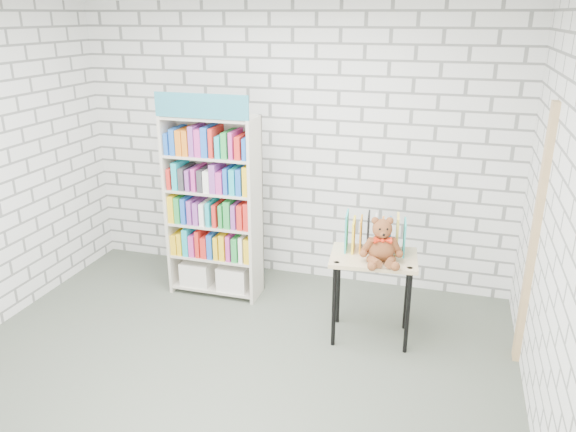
# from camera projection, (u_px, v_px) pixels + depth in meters

# --- Properties ---
(ground) EXTENTS (4.50, 4.50, 0.00)m
(ground) POSITION_uv_depth(u_px,v_px,m) (221.00, 378.00, 4.37)
(ground) COLOR #4C5346
(ground) RESTS_ON ground
(room_shell) EXTENTS (4.52, 4.02, 2.81)m
(room_shell) POSITION_uv_depth(u_px,v_px,m) (210.00, 155.00, 3.76)
(room_shell) COLOR silver
(room_shell) RESTS_ON ground
(bookshelf) EXTENTS (0.90, 0.35, 2.02)m
(bookshelf) POSITION_uv_depth(u_px,v_px,m) (214.00, 206.00, 5.44)
(bookshelf) COLOR beige
(bookshelf) RESTS_ON ground
(display_table) EXTENTS (0.76, 0.57, 0.77)m
(display_table) POSITION_uv_depth(u_px,v_px,m) (373.00, 268.00, 4.72)
(display_table) COLOR tan
(display_table) RESTS_ON ground
(table_books) EXTENTS (0.52, 0.27, 0.30)m
(table_books) POSITION_uv_depth(u_px,v_px,m) (375.00, 234.00, 4.74)
(table_books) COLOR teal
(table_books) RESTS_ON display_table
(teddy_bear) EXTENTS (0.34, 0.34, 0.38)m
(teddy_bear) POSITION_uv_depth(u_px,v_px,m) (382.00, 245.00, 4.51)
(teddy_bear) COLOR maroon
(teddy_bear) RESTS_ON display_table
(door_trim) EXTENTS (0.05, 0.12, 2.10)m
(door_trim) POSITION_uv_depth(u_px,v_px,m) (534.00, 240.00, 4.28)
(door_trim) COLOR tan
(door_trim) RESTS_ON ground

